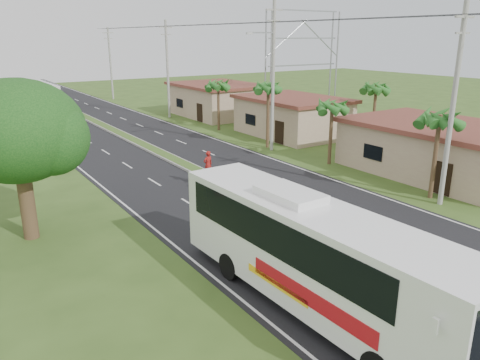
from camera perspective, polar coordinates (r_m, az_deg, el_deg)
ground at (r=21.79m, az=14.86°, el=-8.61°), size 180.00×180.00×0.00m
road_asphalt at (r=37.20m, az=-8.54°, el=2.57°), size 14.00×160.00×0.02m
median_strip at (r=37.18m, az=-8.55°, el=2.71°), size 1.20×160.00×0.18m
lane_edge_left at (r=35.03m, az=-18.48°, el=0.93°), size 0.12×160.00×0.01m
lane_edge_right at (r=40.38m, az=0.10°, el=3.91°), size 0.12×160.00×0.01m
shop_near at (r=35.37m, az=23.16°, el=3.56°), size 8.60×12.60×3.52m
shop_mid at (r=45.89m, az=6.38°, el=7.77°), size 7.60×10.60×3.67m
shop_far at (r=57.21m, az=-2.72°, el=9.78°), size 8.60×11.60×3.82m
palm_verge_a at (r=29.10m, az=23.18°, el=6.85°), size 2.40×2.40×5.45m
palm_verge_b at (r=35.13m, az=11.19°, el=8.82°), size 2.40×2.40×5.05m
palm_verge_c at (r=39.92m, az=3.47°, el=11.18°), size 2.40×2.40×5.85m
palm_verge_d at (r=47.69m, az=-2.68°, el=11.48°), size 2.40×2.40×5.25m
palm_behind_shop at (r=42.99m, az=16.27°, el=10.72°), size 2.40×2.40×5.65m
shade_tree at (r=23.33m, az=-25.78°, el=5.00°), size 6.30×6.00×7.54m
utility_pole_a at (r=28.02m, az=24.52°, el=8.28°), size 1.60×0.28×11.00m
utility_pole_b at (r=38.82m, az=4.01°, el=12.69°), size 3.20×0.28×12.00m
utility_pole_c at (r=56.05m, az=-8.83°, el=13.30°), size 1.60×0.28×11.00m
utility_pole_d at (r=74.65m, az=-15.52°, el=13.62°), size 1.60×0.28×10.50m
billboard_lattice at (r=56.62m, az=7.66°, el=14.55°), size 10.18×1.18×12.07m
coach_bus_main at (r=16.44m, az=8.67°, el=-8.37°), size 2.98×12.62×4.06m
coach_bus_far at (r=67.42m, az=-23.21°, el=9.57°), size 2.69×11.77×3.42m
motorcyclist at (r=29.86m, az=-3.90°, el=0.73°), size 1.98×0.79×2.34m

